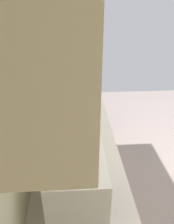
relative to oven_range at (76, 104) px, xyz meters
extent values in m
cube|color=beige|center=(-1.50, 0.38, 0.83)|extent=(4.07, 0.12, 2.58)
cube|color=beige|center=(-1.91, 0.01, -0.03)|extent=(3.10, 0.64, 0.87)
cube|color=silver|center=(-1.91, 0.01, 0.42)|extent=(3.13, 0.67, 0.02)
cube|color=#332819|center=(-2.13, -0.31, -0.03)|extent=(0.01, 0.01, 0.80)
cube|color=#332819|center=(-1.68, -0.31, -0.03)|extent=(0.01, 0.01, 0.80)
cube|color=#332819|center=(-1.24, -0.31, -0.03)|extent=(0.01, 0.01, 0.80)
cube|color=#332819|center=(-0.80, -0.31, -0.03)|extent=(0.01, 0.01, 0.80)
cube|color=beige|center=(-1.91, 0.15, 1.49)|extent=(1.95, 0.35, 0.70)
cube|color=black|center=(0.00, 0.00, -0.02)|extent=(0.69, 0.65, 0.89)
cube|color=black|center=(0.00, -0.33, -0.06)|extent=(0.54, 0.01, 0.49)
cube|color=black|center=(0.00, 0.00, 0.44)|extent=(0.66, 0.62, 0.02)
cube|color=black|center=(0.00, 0.30, 0.52)|extent=(0.66, 0.04, 0.18)
cylinder|color=#38383D|center=(-0.15, -0.12, 0.45)|extent=(0.11, 0.11, 0.01)
cylinder|color=#38383D|center=(0.15, -0.12, 0.45)|extent=(0.11, 0.11, 0.01)
cylinder|color=#38383D|center=(-0.15, 0.12, 0.45)|extent=(0.11, 0.11, 0.01)
cylinder|color=#38383D|center=(0.15, 0.12, 0.45)|extent=(0.11, 0.11, 0.01)
cube|color=white|center=(-2.29, 0.03, 0.59)|extent=(0.49, 0.33, 0.33)
cube|color=black|center=(-2.34, -0.14, 0.59)|extent=(0.30, 0.01, 0.23)
cube|color=#2D2D33|center=(-2.10, -0.14, 0.59)|extent=(0.09, 0.01, 0.23)
cylinder|color=#D84C47|center=(-0.66, -0.12, 0.46)|extent=(0.17, 0.17, 0.06)
cylinder|color=#D34E4B|center=(-0.66, -0.12, 0.47)|extent=(0.14, 0.14, 0.03)
cylinder|color=#B7BABF|center=(-1.49, -0.12, 0.50)|extent=(0.12, 0.12, 0.14)
cylinder|color=black|center=(-1.49, -0.12, 0.58)|extent=(0.03, 0.03, 0.02)
cylinder|color=#B7BABF|center=(-1.42, -0.12, 0.52)|extent=(0.08, 0.02, 0.05)
camera|label=1|loc=(-3.23, 0.02, 1.51)|focal=33.59mm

